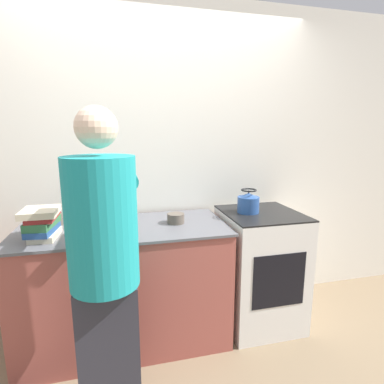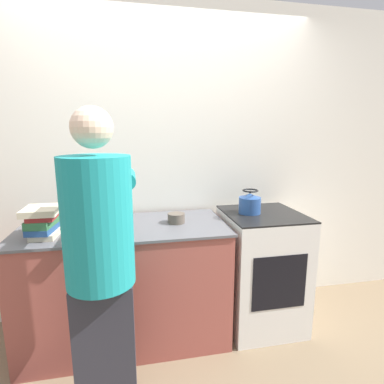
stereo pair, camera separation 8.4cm
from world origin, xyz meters
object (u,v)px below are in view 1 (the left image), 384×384
(bowl_prep, at_px, (176,218))
(kettle, at_px, (248,203))
(person, at_px, (105,261))
(canister_jar, at_px, (91,213))
(oven, at_px, (259,267))
(knife, at_px, (103,231))
(cutting_board, at_px, (100,235))

(bowl_prep, bearing_deg, kettle, 0.12)
(person, height_order, canister_jar, person)
(oven, xyz_separation_m, kettle, (-0.11, 0.03, 0.54))
(person, bearing_deg, knife, 93.66)
(oven, distance_m, bowl_prep, 0.82)
(knife, bearing_deg, bowl_prep, 34.57)
(person, xyz_separation_m, cutting_board, (-0.05, 0.45, -0.01))
(cutting_board, distance_m, bowl_prep, 0.56)
(cutting_board, bearing_deg, knife, 58.03)
(oven, relative_size, canister_jar, 6.42)
(person, height_order, cutting_board, person)
(person, relative_size, kettle, 9.03)
(knife, distance_m, canister_jar, 0.34)
(cutting_board, relative_size, bowl_prep, 2.21)
(oven, xyz_separation_m, knife, (-1.20, -0.11, 0.44))
(oven, height_order, knife, oven)
(person, distance_m, knife, 0.48)
(oven, relative_size, bowl_prep, 7.36)
(bowl_prep, height_order, canister_jar, canister_jar)
(canister_jar, bearing_deg, oven, -9.14)
(knife, bearing_deg, person, -66.49)
(cutting_board, xyz_separation_m, canister_jar, (-0.08, 0.35, 0.06))
(person, distance_m, kettle, 1.23)
(person, relative_size, bowl_prep, 13.21)
(knife, relative_size, kettle, 1.11)
(cutting_board, bearing_deg, bowl_prep, 16.90)
(cutting_board, bearing_deg, person, -84.07)
(kettle, distance_m, bowl_prep, 0.58)
(knife, relative_size, bowl_prep, 1.63)
(cutting_board, relative_size, kettle, 1.51)
(bowl_prep, bearing_deg, cutting_board, -163.10)
(person, bearing_deg, cutting_board, 95.93)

